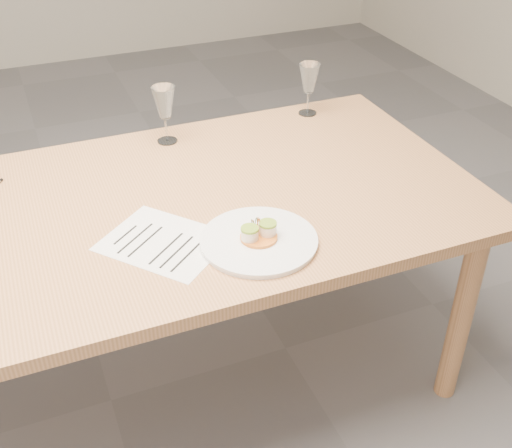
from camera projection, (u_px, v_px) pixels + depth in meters
name	position (u px, v px, depth m)	size (l,w,h in m)	color
ground	(111.00, 400.00, 2.23)	(7.00, 7.00, 0.00)	slate
dining_table	(81.00, 241.00, 1.85)	(2.40, 1.00, 0.75)	tan
dinner_plate	(259.00, 240.00, 1.71)	(0.32, 0.32, 0.08)	white
recipe_sheet	(164.00, 242.00, 1.72)	(0.39, 0.40, 0.00)	white
wine_glass_2	(164.00, 104.00, 2.14)	(0.08, 0.08, 0.20)	white
wine_glass_3	(309.00, 79.00, 2.34)	(0.08, 0.08, 0.19)	white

